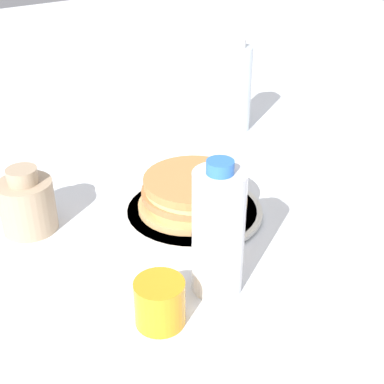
# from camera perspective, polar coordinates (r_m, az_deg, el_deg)

# --- Properties ---
(ground_plane) EXTENTS (4.00, 4.00, 0.00)m
(ground_plane) POSITION_cam_1_polar(r_m,az_deg,el_deg) (1.00, 0.09, -1.29)
(ground_plane) COLOR white
(plate) EXTENTS (0.26, 0.26, 0.01)m
(plate) POSITION_cam_1_polar(r_m,az_deg,el_deg) (0.97, 0.00, -2.05)
(plate) COLOR silver
(plate) RESTS_ON ground_plane
(pancake_stack) EXTENTS (0.19, 0.19, 0.06)m
(pancake_stack) POSITION_cam_1_polar(r_m,az_deg,el_deg) (0.95, 0.11, -0.14)
(pancake_stack) COLOR #E3AC6A
(pancake_stack) RESTS_ON plate
(juice_glass) EXTENTS (0.07, 0.07, 0.07)m
(juice_glass) POSITION_cam_1_polar(r_m,az_deg,el_deg) (0.74, -3.45, -11.68)
(juice_glass) COLOR orange
(juice_glass) RESTS_ON ground_plane
(cream_jug) EXTENTS (0.09, 0.09, 0.12)m
(cream_jug) POSITION_cam_1_polar(r_m,az_deg,el_deg) (0.95, -17.18, -1.18)
(cream_jug) COLOR tan
(cream_jug) RESTS_ON ground_plane
(water_bottle_near) EXTENTS (0.07, 0.07, 0.22)m
(water_bottle_near) POSITION_cam_1_polar(r_m,az_deg,el_deg) (1.29, 4.76, 10.95)
(water_bottle_near) COLOR silver
(water_bottle_near) RESTS_ON ground_plane
(water_bottle_mid) EXTENTS (0.08, 0.08, 0.21)m
(water_bottle_mid) POSITION_cam_1_polar(r_m,az_deg,el_deg) (0.75, 2.82, -4.28)
(water_bottle_mid) COLOR white
(water_bottle_mid) RESTS_ON ground_plane
(napkin) EXTENTS (0.22, 0.21, 0.02)m
(napkin) POSITION_cam_1_polar(r_m,az_deg,el_deg) (0.78, 19.55, -12.91)
(napkin) COLOR white
(napkin) RESTS_ON ground_plane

